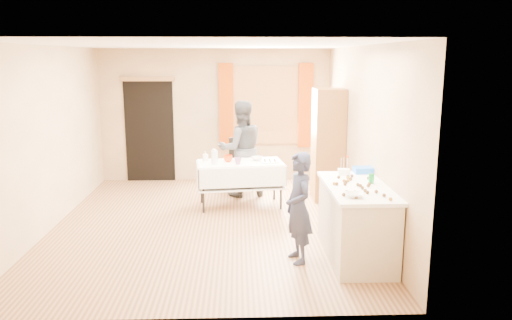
{
  "coord_description": "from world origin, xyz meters",
  "views": [
    {
      "loc": [
        0.45,
        -7.1,
        2.43
      ],
      "look_at": [
        0.71,
        0.0,
        0.97
      ],
      "focal_mm": 35.0,
      "sensor_mm": 36.0,
      "label": 1
    }
  ],
  "objects_px": {
    "party_table": "(240,180)",
    "counter": "(356,222)",
    "girl": "(299,208)",
    "cabinet": "(328,145)",
    "chair": "(241,175)",
    "woman": "(241,149)"
  },
  "relations": [
    {
      "from": "counter",
      "to": "party_table",
      "type": "distance_m",
      "value": 2.62
    },
    {
      "from": "girl",
      "to": "woman",
      "type": "bearing_deg",
      "value": 179.02
    },
    {
      "from": "party_table",
      "to": "woman",
      "type": "xyz_separation_m",
      "value": [
        0.02,
        0.65,
        0.4
      ]
    },
    {
      "from": "counter",
      "to": "girl",
      "type": "xyz_separation_m",
      "value": [
        -0.73,
        -0.11,
        0.22
      ]
    },
    {
      "from": "chair",
      "to": "cabinet",
      "type": "bearing_deg",
      "value": -35.74
    },
    {
      "from": "counter",
      "to": "woman",
      "type": "bearing_deg",
      "value": 115.92
    },
    {
      "from": "cabinet",
      "to": "woman",
      "type": "xyz_separation_m",
      "value": [
        -1.49,
        0.28,
        -0.11
      ]
    },
    {
      "from": "party_table",
      "to": "chair",
      "type": "bearing_deg",
      "value": 81.68
    },
    {
      "from": "party_table",
      "to": "chair",
      "type": "height_order",
      "value": "chair"
    },
    {
      "from": "girl",
      "to": "woman",
      "type": "height_order",
      "value": "woman"
    },
    {
      "from": "chair",
      "to": "woman",
      "type": "relative_size",
      "value": 0.57
    },
    {
      "from": "counter",
      "to": "party_table",
      "type": "height_order",
      "value": "counter"
    },
    {
      "from": "girl",
      "to": "woman",
      "type": "relative_size",
      "value": 0.79
    },
    {
      "from": "cabinet",
      "to": "chair",
      "type": "distance_m",
      "value": 1.76
    },
    {
      "from": "chair",
      "to": "party_table",
      "type": "bearing_deg",
      "value": -103.12
    },
    {
      "from": "counter",
      "to": "woman",
      "type": "distance_m",
      "value": 3.2
    },
    {
      "from": "party_table",
      "to": "girl",
      "type": "xyz_separation_m",
      "value": [
        0.68,
        -2.31,
        0.23
      ]
    },
    {
      "from": "cabinet",
      "to": "girl",
      "type": "xyz_separation_m",
      "value": [
        -0.83,
        -2.69,
        -0.29
      ]
    },
    {
      "from": "chair",
      "to": "girl",
      "type": "relative_size",
      "value": 0.72
    },
    {
      "from": "party_table",
      "to": "girl",
      "type": "height_order",
      "value": "girl"
    },
    {
      "from": "counter",
      "to": "chair",
      "type": "relative_size",
      "value": 1.61
    },
    {
      "from": "party_table",
      "to": "counter",
      "type": "bearing_deg",
      "value": -64.28
    }
  ]
}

